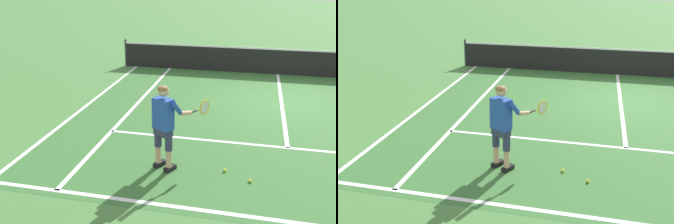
# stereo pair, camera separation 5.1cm
# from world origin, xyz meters

# --- Properties ---
(ground_plane) EXTENTS (80.00, 80.00, 0.00)m
(ground_plane) POSITION_xyz_m (0.00, 0.00, 0.00)
(ground_plane) COLOR #477F3D
(court_inner_surface) EXTENTS (10.98, 9.53, 0.00)m
(court_inner_surface) POSITION_xyz_m (0.00, -1.38, 0.00)
(court_inner_surface) COLOR #387033
(court_inner_surface) RESTS_ON ground
(line_baseline) EXTENTS (10.98, 0.10, 0.01)m
(line_baseline) POSITION_xyz_m (0.00, -5.95, 0.00)
(line_baseline) COLOR white
(line_baseline) RESTS_ON ground
(line_service) EXTENTS (8.23, 0.10, 0.01)m
(line_service) POSITION_xyz_m (0.00, -3.21, 0.00)
(line_service) COLOR white
(line_service) RESTS_ON ground
(line_centre_service) EXTENTS (0.10, 6.40, 0.01)m
(line_centre_service) POSITION_xyz_m (0.00, -0.01, 0.00)
(line_centre_service) COLOR white
(line_centre_service) RESTS_ON ground
(line_singles_left) EXTENTS (0.10, 9.13, 0.01)m
(line_singles_left) POSITION_xyz_m (-4.12, -1.38, 0.00)
(line_singles_left) COLOR white
(line_singles_left) RESTS_ON ground
(line_doubles_left) EXTENTS (0.10, 9.13, 0.01)m
(line_doubles_left) POSITION_xyz_m (-5.49, -1.38, 0.00)
(line_doubles_left) COLOR white
(line_doubles_left) RESTS_ON ground
(tennis_net) EXTENTS (11.96, 0.08, 1.07)m
(tennis_net) POSITION_xyz_m (0.00, 3.19, 0.50)
(tennis_net) COLOR #333338
(tennis_net) RESTS_ON ground
(tennis_player) EXTENTS (1.03, 0.91, 1.71)m
(tennis_player) POSITION_xyz_m (-2.43, -4.71, 0.99)
(tennis_player) COLOR black
(tennis_player) RESTS_ON ground
(tennis_ball_near_feet) EXTENTS (0.07, 0.07, 0.07)m
(tennis_ball_near_feet) POSITION_xyz_m (-1.25, -4.59, 0.03)
(tennis_ball_near_feet) COLOR #CCE02D
(tennis_ball_near_feet) RESTS_ON ground
(tennis_ball_by_baseline) EXTENTS (0.07, 0.07, 0.07)m
(tennis_ball_by_baseline) POSITION_xyz_m (-0.76, -4.87, 0.03)
(tennis_ball_by_baseline) COLOR #CCE02D
(tennis_ball_by_baseline) RESTS_ON ground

